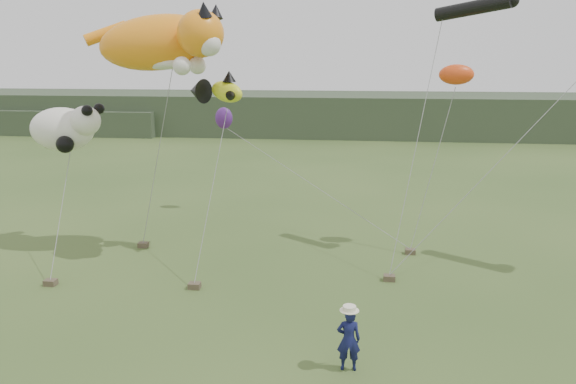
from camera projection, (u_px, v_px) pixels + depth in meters
The scene contains 8 objects.
ground at pixel (269, 337), 15.86m from camera, with size 120.00×120.00×0.00m, color #385123.
headland at pixel (305, 114), 58.90m from camera, with size 90.00×13.00×4.00m.
festival_attendant at pixel (349, 340), 14.06m from camera, with size 0.60×0.39×1.65m, color #121644.
sandbag_anchors at pixel (240, 267), 20.90m from camera, with size 13.09×5.10×0.21m.
cat_kite at pixel (168, 42), 20.84m from camera, with size 5.98×3.39×2.64m.
fish_kite at pixel (216, 91), 21.48m from camera, with size 2.64×1.72×1.29m.
panda_kite at pixel (66, 128), 22.47m from camera, with size 3.09×2.00×1.92m.
misc_kites at pixel (350, 94), 24.37m from camera, with size 11.56×5.23×3.24m.
Camera 1 is at (2.28, -14.28, 7.71)m, focal length 35.00 mm.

